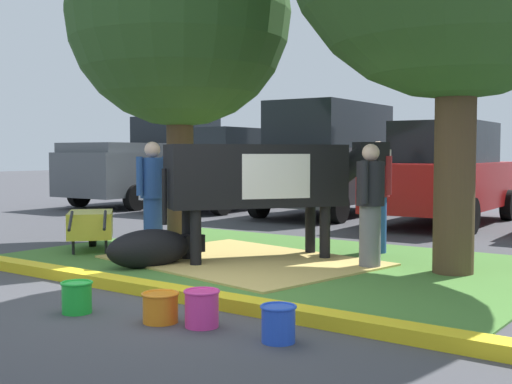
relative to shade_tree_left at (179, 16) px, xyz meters
name	(u,v)px	position (x,y,z in m)	size (l,w,h in m)	color
ground_plane	(189,296)	(2.68, -2.78, -3.52)	(80.00, 80.00, 0.00)	#424247
grass_island	(275,261)	(2.19, -0.57, -3.51)	(6.68, 4.47, 0.02)	#477A33
curb_yellow	(141,287)	(2.19, -2.96, -3.46)	(7.88, 0.24, 0.12)	yellow
hay_bedding	(242,261)	(1.91, -0.91, -3.49)	(3.20, 2.40, 0.04)	tan
shade_tree_left	(179,16)	(0.00, 0.00, 0.00)	(3.45, 3.45, 5.27)	#4C3823
cow_holstein	(264,177)	(2.05, -0.62, -2.41)	(2.15, 2.75, 1.56)	black
calf_lying	(152,249)	(1.23, -1.86, -3.28)	(0.80, 1.33, 0.48)	black
person_handler	(377,194)	(2.97, 0.80, -2.68)	(0.50, 0.34, 1.57)	#23478C
person_visitor_near	(153,195)	(0.56, -1.16, -2.68)	(0.34, 0.53, 1.57)	#23478C
person_visitor_far	(370,203)	(3.45, -0.38, -2.71)	(0.34, 0.53, 1.52)	slate
wheelbarrow	(91,225)	(-0.40, -1.44, -3.13)	(1.37, 1.32, 0.63)	gold
bucket_green	(77,296)	(2.34, -3.88, -3.37)	(0.28, 0.28, 0.28)	green
bucket_orange	(160,307)	(3.16, -3.67, -3.38)	(0.32, 0.32, 0.25)	orange
bucket_pink	(202,307)	(3.53, -3.57, -3.36)	(0.30, 0.30, 0.30)	#EA3893
bucket_blue	(278,323)	(4.28, -3.57, -3.37)	(0.28, 0.28, 0.28)	blue
pickup_truck_maroon	(156,164)	(-5.89, 5.40, -2.40)	(2.39, 5.48, 2.42)	#4C5156
sedan_blue	(226,170)	(-3.33, 5.29, -2.53)	(2.17, 4.47, 2.02)	silver
suv_dark_grey	(330,159)	(-0.43, 5.45, -2.25)	(2.27, 4.68, 2.52)	#3D3D42
sedan_red	(445,174)	(2.32, 5.18, -2.53)	(2.17, 4.47, 2.02)	red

